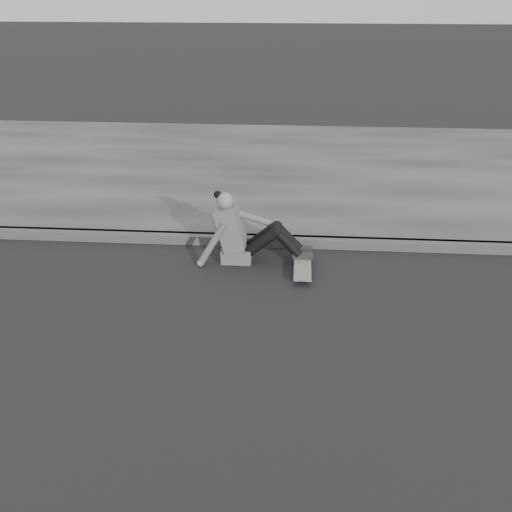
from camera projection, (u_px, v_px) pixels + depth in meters
The scene contains 5 objects.
ground at pixel (471, 378), 4.93m from camera, with size 80.00×80.00×0.00m, color black.
curb at pixel (418, 245), 7.21m from camera, with size 24.00×0.16×0.12m, color #454545.
sidewalk at pixel (387, 172), 9.91m from camera, with size 24.00×6.00×0.12m, color #3D3D3D.
skateboard at pixel (302, 266), 6.69m from camera, with size 0.20×0.78×0.09m.
seated_woman at pixel (242, 233), 6.83m from camera, with size 1.38×0.46×0.88m.
Camera 1 is at (-1.57, -4.08, 3.14)m, focal length 40.00 mm.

